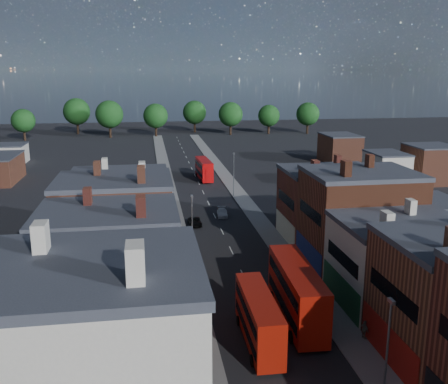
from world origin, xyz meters
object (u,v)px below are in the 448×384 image
object	(u,v)px
bus_1	(297,292)
car_3	(222,213)
bus_0	(259,318)
ped_1	(198,384)
bus_2	(204,169)
car_2	(195,222)
car_1	(296,304)
ped_3	(364,330)

from	to	relation	value
bus_1	car_3	bearing A→B (deg)	95.06
bus_0	ped_1	bearing A→B (deg)	-131.73
bus_2	car_3	size ratio (longest dim) A/B	2.56
bus_1	car_2	world-z (taller)	bus_1
bus_0	bus_2	xyz separation A→B (m)	(3.00, 65.87, -0.04)
bus_1	bus_2	distance (m)	62.45
bus_2	car_2	xyz separation A→B (m)	(-5.11, -31.87, -1.76)
bus_2	ped_1	bearing A→B (deg)	-100.06
bus_1	car_1	bearing A→B (deg)	73.97
ped_3	car_1	bearing A→B (deg)	16.83
car_2	ped_1	distance (m)	40.53
bus_0	ped_3	xyz separation A→B (m)	(9.20, -0.85, -1.42)
bus_2	car_3	xyz separation A→B (m)	(-0.30, -27.64, -1.75)
bus_0	ped_3	distance (m)	9.35
car_3	car_1	bearing A→B (deg)	-80.78
car_3	ped_1	size ratio (longest dim) A/B	2.23
car_1	ped_3	distance (m)	7.54
car_1	ped_1	world-z (taller)	ped_1
car_2	car_3	distance (m)	6.41
bus_2	ped_3	bearing A→B (deg)	-87.77
bus_0	car_2	xyz separation A→B (m)	(-2.11, 34.00, -1.80)
car_1	ped_1	size ratio (longest dim) A/B	2.00
bus_1	bus_2	xyz separation A→B (m)	(-1.37, 62.43, -0.53)
car_3	bus_0	bearing A→B (deg)	-88.86
bus_0	ped_1	size ratio (longest dim) A/B	5.77
ped_1	ped_3	size ratio (longest dim) A/B	1.07
bus_1	car_3	size ratio (longest dim) A/B	3.14
bus_0	ped_3	world-z (taller)	bus_0
car_1	car_2	xyz separation A→B (m)	(-7.13, 28.59, -0.02)
car_1	car_3	xyz separation A→B (m)	(-2.32, 32.82, -0.01)
ped_1	bus_2	bearing A→B (deg)	-118.03
ped_3	bus_0	bearing A→B (deg)	67.84
car_1	bus_1	bearing A→B (deg)	-108.66
bus_2	ped_3	size ratio (longest dim) A/B	6.11
bus_2	ped_1	size ratio (longest dim) A/B	5.71
car_1	car_2	bearing A→B (deg)	103.69
car_2	car_1	bearing A→B (deg)	-76.81
car_1	car_3	distance (m)	32.90
car_2	ped_3	world-z (taller)	ped_3
ped_1	ped_3	distance (m)	16.02
bus_2	bus_0	bearing A→B (deg)	-95.69
bus_1	ped_1	size ratio (longest dim) A/B	7.00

